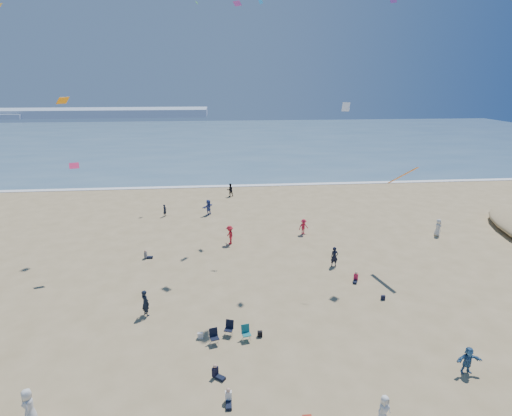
{
  "coord_description": "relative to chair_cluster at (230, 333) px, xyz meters",
  "views": [
    {
      "loc": [
        -0.09,
        -14.47,
        15.77
      ],
      "look_at": [
        2.0,
        8.0,
        8.43
      ],
      "focal_mm": 28.0,
      "sensor_mm": 36.0,
      "label": 1
    }
  ],
  "objects": [
    {
      "name": "ocean",
      "position": [
        -0.26,
        87.97,
        -0.47
      ],
      "size": [
        220.0,
        100.0,
        0.06
      ],
      "primitive_type": "cube",
      "color": "#476B84",
      "rests_on": "ground"
    },
    {
      "name": "headland_far",
      "position": [
        -60.26,
        162.97,
        1.1
      ],
      "size": [
        110.0,
        20.0,
        3.2
      ],
      "primitive_type": "cube",
      "color": "#7A8EA8",
      "rests_on": "ground"
    },
    {
      "name": "white_tote",
      "position": [
        -1.87,
        0.34,
        -0.3
      ],
      "size": [
        0.35,
        0.2,
        0.4
      ],
      "primitive_type": "cube",
      "color": "silver",
      "rests_on": "ground"
    },
    {
      "name": "black_backpack",
      "position": [
        1.92,
        0.18,
        -0.31
      ],
      "size": [
        0.3,
        0.22,
        0.38
      ],
      "primitive_type": "cube",
      "color": "black",
      "rests_on": "ground"
    },
    {
      "name": "navy_bag",
      "position": [
        11.56,
        3.79,
        -0.33
      ],
      "size": [
        0.28,
        0.18,
        0.34
      ],
      "primitive_type": "cube",
      "color": "black",
      "rests_on": "ground"
    },
    {
      "name": "chair_cluster",
      "position": [
        0.0,
        0.0,
        0.0
      ],
      "size": [
        2.73,
        1.55,
        1.0
      ],
      "color": "black",
      "rests_on": "ground"
    },
    {
      "name": "surf_line",
      "position": [
        -0.26,
        37.97,
        -0.46
      ],
      "size": [
        220.0,
        1.2,
        0.08
      ],
      "primitive_type": "cube",
      "color": "white",
      "rests_on": "ground"
    },
    {
      "name": "kites_aloft",
      "position": [
        8.26,
        6.95,
        14.94
      ],
      "size": [
        49.08,
        43.81,
        25.23
      ],
      "color": "orange",
      "rests_on": "ground"
    },
    {
      "name": "standing_flyers",
      "position": [
        4.49,
        11.02,
        0.39
      ],
      "size": [
        32.73,
        46.06,
        1.93
      ],
      "color": "black",
      "rests_on": "ground"
    },
    {
      "name": "seated_group",
      "position": [
        2.18,
        -0.38,
        -0.08
      ],
      "size": [
        18.68,
        26.78,
        0.84
      ],
      "color": "silver",
      "rests_on": "ground"
    }
  ]
}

